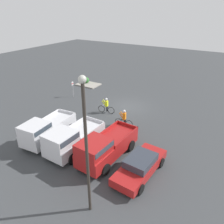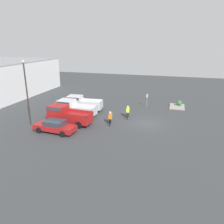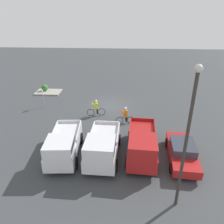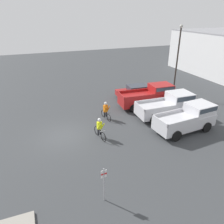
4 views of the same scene
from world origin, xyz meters
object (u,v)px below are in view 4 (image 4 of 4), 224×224
Objects in this scene: cyclist_1 at (106,110)px; lamppost at (178,57)px; pickup_truck_1 at (169,105)px; sedan_0 at (137,91)px; pickup_truck_0 at (150,95)px; cyclist_0 at (100,128)px; fire_lane_sign at (104,181)px; pickup_truck_2 at (189,118)px.

lamppost is (-2.85, 9.33, 3.63)m from cyclist_1.
pickup_truck_1 is 6.66m from lamppost.
sedan_0 is 0.63× the size of lamppost.
cyclist_0 is (4.14, -6.77, -0.31)m from pickup_truck_0.
fire_lane_sign is (12.96, -8.53, 0.55)m from sedan_0.
pickup_truck_2 is (2.75, -0.02, -0.02)m from pickup_truck_1.
lamppost reaches higher than sedan_0.
fire_lane_sign is (8.92, -3.27, 0.39)m from cyclist_1.
lamppost is at bearing 133.05° from fire_lane_sign.
pickup_truck_2 is at bearing 78.94° from cyclist_0.
sedan_0 is at bearing -177.48° from pickup_truck_2.
lamppost is (-1.65, 4.09, 3.33)m from pickup_truck_0.
lamppost is (-4.43, 3.68, 3.34)m from pickup_truck_1.
sedan_0 is at bearing 146.65° from fire_lane_sign.
lamppost is at bearing 107.00° from cyclist_1.
cyclist_1 is (1.21, -5.23, -0.30)m from pickup_truck_0.
pickup_truck_0 is 1.07× the size of pickup_truck_2.
pickup_truck_2 is 8.75m from lamppost.
cyclist_0 is 3.31m from cyclist_1.
pickup_truck_1 is at bearing 100.65° from cyclist_0.
lamppost reaches higher than pickup_truck_0.
pickup_truck_0 is 5.53m from lamppost.
pickup_truck_0 is 2.71× the size of fire_lane_sign.
pickup_truck_0 is (2.83, -0.02, 0.46)m from sedan_0.
sedan_0 is at bearing -106.21° from lamppost.
fire_lane_sign is 17.54m from lamppost.
fire_lane_sign is at bearing -16.14° from cyclist_0.
pickup_truck_1 is 2.54× the size of fire_lane_sign.
cyclist_1 is at bearing 152.27° from cyclist_0.
fire_lane_sign reaches higher than sedan_0.
fire_lane_sign is at bearing -20.15° from cyclist_1.
pickup_truck_1 is at bearing -39.72° from lamppost.
pickup_truck_1 is (5.61, 0.39, 0.44)m from sedan_0.
sedan_0 is 5.68m from lamppost.
pickup_truck_2 is 0.67× the size of lamppost.
pickup_truck_2 is 7.30m from cyclist_0.
cyclist_0 is 6.25m from fire_lane_sign.
pickup_truck_1 reaches higher than sedan_0.
lamppost is at bearing 73.79° from sedan_0.
fire_lane_sign is at bearing -46.95° from lamppost.
cyclist_1 is 10.40m from lamppost.
sedan_0 is 2.38× the size of fire_lane_sign.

